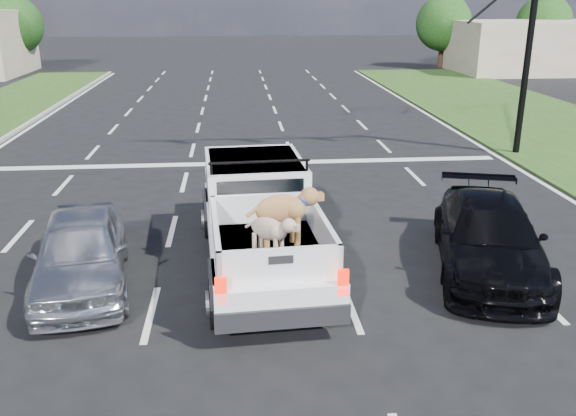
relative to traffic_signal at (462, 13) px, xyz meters
name	(u,v)px	position (x,y,z in m)	size (l,w,h in m)	color
ground	(252,310)	(-7.20, -10.50, -4.73)	(160.00, 160.00, 0.00)	black
road_markings	(244,195)	(-7.20, -3.94, -4.72)	(17.75, 60.00, 0.01)	silver
traffic_signal	(462,13)	(0.00, 0.00, 0.00)	(9.11, 0.31, 7.00)	black
building_right	(541,47)	(14.80, 23.50, -2.93)	(12.00, 7.00, 3.60)	#C8B499
tree_far_c	(13,25)	(-23.20, 27.50, -1.44)	(4.20, 4.20, 5.40)	#332114
tree_far_d	(444,23)	(8.80, 27.50, -1.44)	(4.20, 4.20, 5.40)	#332114
tree_far_e	(544,23)	(16.80, 27.50, -1.44)	(4.20, 4.20, 5.40)	#332114
pickup_truck	(261,218)	(-6.94, -8.62, -3.70)	(2.53, 6.01, 2.21)	black
silver_sedan	(80,252)	(-10.34, -9.29, -4.02)	(1.67, 4.15, 1.41)	silver
black_coupe	(489,237)	(-2.44, -9.22, -4.03)	(1.96, 4.82, 1.40)	black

